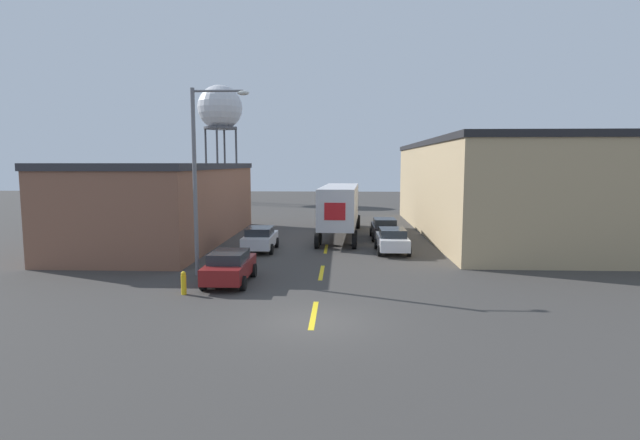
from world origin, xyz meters
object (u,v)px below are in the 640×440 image
parked_car_left_far (260,238)px  water_tower (220,109)px  parked_car_left_near (230,266)px  fire_hydrant (184,283)px  semi_truck (341,205)px  parked_car_right_far (384,228)px  street_lamp (201,169)px  parked_car_right_mid (392,240)px

parked_car_left_far → water_tower: (-11.62, 38.15, 12.06)m
parked_car_left_near → fire_hydrant: bearing=-126.7°
water_tower → semi_truck: bearing=-62.1°
semi_truck → parked_car_right_far: (3.15, -1.44, -1.54)m
water_tower → street_lamp: bearing=-77.5°
parked_car_right_far → parked_car_left_near: bearing=-120.6°
parked_car_right_far → fire_hydrant: parked_car_right_far is taller
parked_car_left_near → fire_hydrant: size_ratio=4.25×
fire_hydrant → water_tower: bearing=101.8°
parked_car_left_near → parked_car_left_far: (0.00, 8.54, 0.00)m
parked_car_right_mid → parked_car_left_near: (-8.17, -8.26, 0.00)m
semi_truck → water_tower: 37.08m
parked_car_right_mid → fire_hydrant: parked_car_right_mid is taller
semi_truck → street_lamp: size_ratio=1.47×
semi_truck → fire_hydrant: (-6.51, -17.25, -1.83)m
water_tower → parked_car_right_far: bearing=-58.9°
fire_hydrant → parked_car_left_far: bearing=82.0°
water_tower → parked_car_left_far: bearing=-73.1°
water_tower → fire_hydrant: bearing=-78.2°
semi_truck → parked_car_left_near: (-5.02, -15.26, -1.54)m
parked_car_left_far → water_tower: water_tower is taller
semi_truck → water_tower: (-16.64, 31.42, 10.52)m
parked_car_left_near → water_tower: bearing=104.0°
fire_hydrant → parked_car_right_far: bearing=58.6°
semi_truck → parked_car_left_near: size_ratio=3.16×
parked_car_left_near → water_tower: (-11.62, 46.68, 12.06)m
semi_truck → fire_hydrant: 18.53m
semi_truck → parked_car_left_near: 16.14m
parked_car_right_far → parked_car_right_mid: bearing=-90.0°
parked_car_right_mid → street_lamp: (-9.82, -6.68, 4.38)m
parked_car_right_mid → parked_car_right_far: size_ratio=1.00×
parked_car_right_mid → parked_car_right_far: same height
street_lamp → fire_hydrant: 5.89m
parked_car_right_mid → parked_car_left_near: size_ratio=1.00×
fire_hydrant → parked_car_right_mid: bearing=46.7°
parked_car_right_mid → parked_car_left_near: same height
parked_car_right_far → parked_car_left_near: same height
semi_truck → parked_car_right_far: semi_truck is taller
parked_car_right_mid → water_tower: water_tower is taller
parked_car_right_mid → parked_car_right_far: bearing=90.0°
parked_car_right_mid → semi_truck: bearing=114.2°
water_tower → parked_car_left_near: bearing=-76.0°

